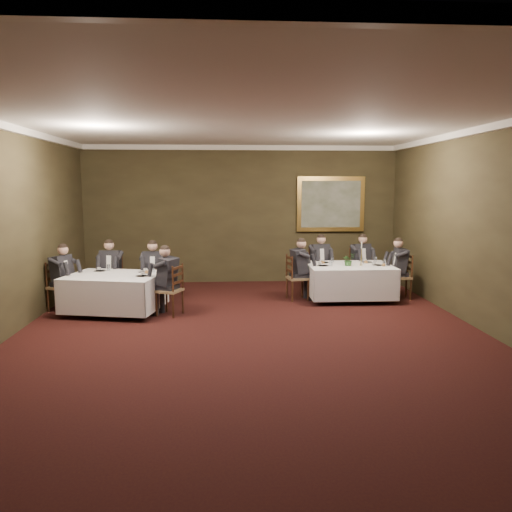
{
  "coord_description": "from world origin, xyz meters",
  "views": [
    {
      "loc": [
        -0.43,
        -7.85,
        2.49
      ],
      "look_at": [
        0.17,
        1.63,
        1.15
      ],
      "focal_mm": 35.0,
      "sensor_mm": 36.0,
      "label": 1
    }
  ],
  "objects": [
    {
      "name": "table_main",
      "position": [
        2.31,
        2.82,
        0.45
      ],
      "size": [
        1.84,
        1.41,
        0.67
      ],
      "rotation": [
        0.0,
        0.0,
        -0.0
      ],
      "color": "black",
      "rests_on": "ground"
    },
    {
      "name": "painting",
      "position": [
        2.31,
        4.94,
        2.02
      ],
      "size": [
        1.75,
        0.09,
        1.41
      ],
      "color": "#E7AE54",
      "rests_on": "back_wall"
    },
    {
      "name": "chair_sec_endright",
      "position": [
        -1.49,
        1.68,
        0.28
      ],
      "size": [
        0.56,
        0.57,
        1.0
      ],
      "rotation": [
        0.0,
        0.0,
        1.15
      ],
      "color": "olive",
      "rests_on": "ground"
    },
    {
      "name": "diner_main_backright",
      "position": [
        2.81,
        3.75,
        0.51
      ],
      "size": [
        0.5,
        0.56,
        1.35
      ],
      "rotation": [
        0.0,
        0.0,
        3.38
      ],
      "color": "black",
      "rests_on": "chair_main_backright"
    },
    {
      "name": "chair_main_endright",
      "position": [
        3.48,
        2.81,
        0.28
      ],
      "size": [
        0.46,
        0.48,
        1.0
      ],
      "rotation": [
        0.0,
        0.0,
        1.47
      ],
      "color": "olive",
      "rests_on": "ground"
    },
    {
      "name": "chair_sec_backright",
      "position": [
        -1.94,
        2.72,
        0.28
      ],
      "size": [
        0.45,
        0.43,
        1.0
      ],
      "rotation": [
        0.0,
        0.0,
        3.12
      ],
      "color": "olive",
      "rests_on": "ground"
    },
    {
      "name": "chair_sec_endleft",
      "position": [
        -3.71,
        2.16,
        0.28
      ],
      "size": [
        0.56,
        0.57,
        1.0
      ],
      "rotation": [
        0.0,
        0.0,
        -1.98
      ],
      "color": "olive",
      "rests_on": "ground"
    },
    {
      "name": "diner_main_endright",
      "position": [
        3.46,
        2.81,
        0.51
      ],
      "size": [
        0.52,
        0.45,
        1.35
      ],
      "rotation": [
        0.0,
        0.0,
        1.47
      ],
      "color": "black",
      "rests_on": "chair_main_endright"
    },
    {
      "name": "diner_main_endleft",
      "position": [
        1.16,
        2.83,
        0.51
      ],
      "size": [
        0.55,
        0.48,
        1.35
      ],
      "rotation": [
        0.0,
        0.0,
        -1.38
      ],
      "color": "black",
      "rests_on": "chair_main_endleft"
    },
    {
      "name": "crown_molding",
      "position": [
        0.0,
        0.0,
        3.44
      ],
      "size": [
        8.0,
        10.0,
        0.12
      ],
      "color": "white",
      "rests_on": "back_wall"
    },
    {
      "name": "back_wall",
      "position": [
        0.0,
        5.0,
        1.75
      ],
      "size": [
        8.0,
        0.1,
        3.5
      ],
      "primitive_type": "cube",
      "color": "#302818",
      "rests_on": "ground"
    },
    {
      "name": "diner_sec_backright",
      "position": [
        -1.94,
        2.71,
        0.51
      ],
      "size": [
        0.43,
        0.49,
        1.35
      ],
      "rotation": [
        0.0,
        0.0,
        3.12
      ],
      "color": "black",
      "rests_on": "chair_sec_backright"
    },
    {
      "name": "table_second",
      "position": [
        -2.6,
        1.92,
        0.45
      ],
      "size": [
        2.03,
        1.7,
        0.67
      ],
      "rotation": [
        0.0,
        0.0,
        -0.21
      ],
      "color": "black",
      "rests_on": "ground"
    },
    {
      "name": "place_setting_table_second",
      "position": [
        -2.94,
        2.42,
        0.8
      ],
      "size": [
        0.33,
        0.31,
        0.14
      ],
      "color": "white",
      "rests_on": "table_second"
    },
    {
      "name": "centerpiece",
      "position": [
        2.25,
        2.72,
        0.91
      ],
      "size": [
        0.33,
        0.31,
        0.29
      ],
      "primitive_type": "imported",
      "rotation": [
        0.0,
        0.0,
        0.43
      ],
      "color": "#2D5926",
      "rests_on": "table_main"
    },
    {
      "name": "ground",
      "position": [
        0.0,
        0.0,
        0.0
      ],
      "size": [
        10.0,
        10.0,
        0.0
      ],
      "primitive_type": "plane",
      "color": "black",
      "rests_on": "ground"
    },
    {
      "name": "ceiling",
      "position": [
        0.0,
        0.0,
        3.5
      ],
      "size": [
        8.0,
        10.0,
        0.1
      ],
      "primitive_type": "cube",
      "color": "silver",
      "rests_on": "back_wall"
    },
    {
      "name": "chair_main_backleft",
      "position": [
        1.82,
        3.77,
        0.28
      ],
      "size": [
        0.51,
        0.5,
        1.0
      ],
      "rotation": [
        0.0,
        0.0,
        3.34
      ],
      "color": "olive",
      "rests_on": "ground"
    },
    {
      "name": "chair_main_backright",
      "position": [
        2.81,
        3.76,
        0.28
      ],
      "size": [
        0.53,
        0.51,
        1.0
      ],
      "rotation": [
        0.0,
        0.0,
        3.38
      ],
      "color": "olive",
      "rests_on": "ground"
    },
    {
      "name": "chair_main_endleft",
      "position": [
        1.15,
        2.82,
        0.28
      ],
      "size": [
        0.5,
        0.51,
        1.0
      ],
      "rotation": [
        0.0,
        0.0,
        -1.38
      ],
      "color": "olive",
      "rests_on": "ground"
    },
    {
      "name": "diner_sec_endleft",
      "position": [
        -3.69,
        2.16,
        0.51
      ],
      "size": [
        0.6,
        0.56,
        1.35
      ],
      "rotation": [
        0.0,
        0.0,
        -1.98
      ],
      "color": "black",
      "rests_on": "chair_sec_endleft"
    },
    {
      "name": "chair_sec_backleft",
      "position": [
        -2.88,
        2.92,
        0.28
      ],
      "size": [
        0.47,
        0.45,
        1.0
      ],
      "rotation": [
        0.0,
        0.0,
        3.07
      ],
      "color": "olive",
      "rests_on": "ground"
    },
    {
      "name": "diner_sec_backleft",
      "position": [
        -2.88,
        2.91,
        0.51
      ],
      "size": [
        0.44,
        0.51,
        1.35
      ],
      "rotation": [
        0.0,
        0.0,
        3.07
      ],
      "color": "black",
      "rests_on": "chair_sec_backleft"
    },
    {
      "name": "right_wall",
      "position": [
        4.0,
        0.0,
        1.75
      ],
      "size": [
        0.1,
        10.0,
        3.5
      ],
      "primitive_type": "cube",
      "color": "#302818",
      "rests_on": "ground"
    },
    {
      "name": "place_setting_table_main",
      "position": [
        1.87,
        3.24,
        0.8
      ],
      "size": [
        0.33,
        0.31,
        0.14
      ],
      "color": "white",
      "rests_on": "table_main"
    },
    {
      "name": "candlestick",
      "position": [
        2.55,
        2.77,
        0.96
      ],
      "size": [
        0.08,
        0.08,
        0.54
      ],
      "color": "#B09335",
      "rests_on": "table_main"
    },
    {
      "name": "diner_sec_endright",
      "position": [
        -1.51,
        1.69,
        0.51
      ],
      "size": [
        0.6,
        0.56,
        1.35
      ],
      "rotation": [
        0.0,
        0.0,
        1.15
      ],
      "color": "black",
      "rests_on": "chair_sec_endright"
    },
    {
      "name": "front_wall",
      "position": [
        0.0,
        -5.0,
        1.75
      ],
      "size": [
        8.0,
        0.1,
        3.5
      ],
      "primitive_type": "cube",
      "color": "#302818",
      "rests_on": "ground"
    },
    {
      "name": "diner_main_backleft",
      "position": [
        1.82,
        3.76,
        0.51
      ],
      "size": [
        0.49,
        0.55,
        1.35
      ],
      "rotation": [
        0.0,
        0.0,
        3.34
      ],
      "color": "black",
      "rests_on": "chair_main_backleft"
    }
  ]
}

